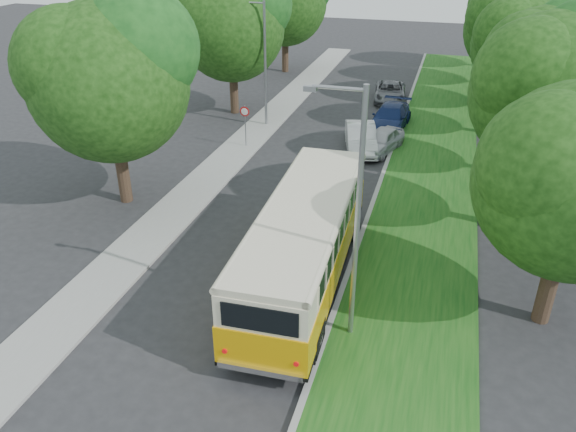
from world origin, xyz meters
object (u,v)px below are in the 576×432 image
(lamppost_near, at_px, (355,212))
(vintage_bus, at_px, (304,245))
(lamppost_far, at_px, (263,60))
(car_white, at_px, (361,138))
(car_silver, at_px, (381,141))
(car_blue, at_px, (390,118))
(car_grey, at_px, (390,92))

(lamppost_near, bearing_deg, vintage_bus, 130.95)
(lamppost_near, xyz_separation_m, lamppost_far, (-8.91, 18.50, -0.25))
(lamppost_near, distance_m, car_white, 16.51)
(lamppost_far, distance_m, vintage_bus, 17.72)
(lamppost_near, height_order, car_silver, lamppost_near)
(car_white, relative_size, car_blue, 0.90)
(vintage_bus, relative_size, car_blue, 2.15)
(car_white, bearing_deg, lamppost_far, 144.78)
(car_silver, bearing_deg, vintage_bus, -76.57)
(car_white, bearing_deg, car_silver, -8.12)
(lamppost_near, bearing_deg, lamppost_far, 115.71)
(car_white, bearing_deg, car_blue, 60.88)
(lamppost_near, distance_m, car_silver, 16.52)
(lamppost_near, bearing_deg, car_white, 98.40)
(lamppost_far, relative_size, car_grey, 1.61)
(lamppost_near, bearing_deg, car_grey, 94.33)
(vintage_bus, distance_m, car_silver, 13.75)
(car_grey, bearing_deg, car_blue, -89.16)
(lamppost_far, distance_m, car_blue, 8.54)
(lamppost_near, height_order, car_grey, lamppost_near)
(lamppost_far, xyz_separation_m, car_silver, (7.70, -2.45, -3.46))
(vintage_bus, bearing_deg, car_white, 89.49)
(car_grey, bearing_deg, lamppost_near, -91.85)
(vintage_bus, relative_size, car_silver, 2.81)
(lamppost_near, distance_m, car_blue, 20.42)
(car_white, xyz_separation_m, car_grey, (0.37, 10.29, -0.10))
(car_white, distance_m, car_blue, 4.27)
(lamppost_far, relative_size, vintage_bus, 0.70)
(car_white, xyz_separation_m, car_blue, (1.13, 4.12, -0.02))
(car_blue, height_order, car_grey, car_blue)
(vintage_bus, xyz_separation_m, car_white, (-0.31, 13.58, -0.86))
(lamppost_far, bearing_deg, lamppost_near, -64.29)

